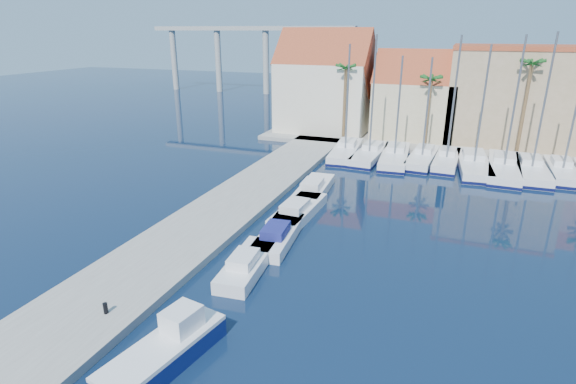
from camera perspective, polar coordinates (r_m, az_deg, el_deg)
name	(u,v)px	position (r m, az deg, el deg)	size (l,w,h in m)	color
ground	(231,383)	(20.16, -7.27, -22.89)	(260.00, 260.00, 0.00)	black
quay_west	(208,222)	(33.82, -10.15, -3.78)	(6.00, 77.00, 0.50)	gray
shore_north	(477,142)	(62.37, 22.86, 5.92)	(54.00, 16.00, 0.50)	gray
bollard	(106,308)	(24.46, -22.16, -13.50)	(0.23, 0.23, 0.57)	black
fishing_boat	(167,349)	(21.16, -15.17, -18.67)	(3.07, 6.24, 2.09)	navy
motorboat_west_0	(247,264)	(27.21, -5.26, -9.07)	(2.51, 6.24, 1.40)	white
motorboat_west_1	(278,235)	(30.71, -1.28, -5.44)	(2.74, 6.82, 1.40)	white
motorboat_west_2	(298,210)	(34.75, 1.28, -2.33)	(2.56, 7.24, 1.40)	white
motorboat_west_3	(314,188)	(39.65, 3.30, 0.50)	(2.69, 7.16, 1.40)	white
sailboat_0	(346,150)	(52.31, 7.38, 5.25)	(3.54, 10.44, 12.28)	white
sailboat_1	(371,153)	(51.43, 10.44, 4.85)	(3.20, 9.98, 13.24)	white
sailboat_2	(395,156)	(51.09, 13.42, 4.50)	(3.47, 10.69, 11.21)	white
sailboat_3	(423,157)	(51.25, 16.74, 4.25)	(3.17, 9.58, 11.10)	white
sailboat_4	(447,159)	(51.07, 19.52, 3.94)	(2.78, 9.00, 13.21)	white
sailboat_5	(473,164)	(50.58, 22.47, 3.36)	(3.84, 11.36, 12.39)	white
sailboat_6	(504,167)	(50.57, 25.71, 2.90)	(3.52, 11.46, 13.28)	white
sailboat_7	(531,169)	(51.11, 28.44, 2.64)	(2.92, 10.42, 13.54)	white
sailboat_8	(561,170)	(51.98, 31.39, 2.36)	(2.48, 9.05, 11.04)	white
building_0	(325,86)	(62.75, 4.75, 13.30)	(12.30, 9.00, 13.50)	beige
building_1	(415,99)	(60.68, 15.86, 11.24)	(10.30, 8.00, 11.00)	#C6B48B
building_2	(511,95)	(61.56, 26.43, 10.97)	(14.20, 10.20, 11.50)	tan
palm_0	(346,70)	(56.66, 7.36, 15.10)	(2.60, 2.60, 10.15)	brown
palm_1	(431,81)	(55.24, 17.71, 13.25)	(2.60, 2.60, 9.15)	brown
palm_2	(532,67)	(55.37, 28.55, 13.82)	(2.60, 2.60, 11.15)	brown
viaduct	(245,46)	(105.70, -5.50, 17.95)	(48.00, 2.20, 14.45)	#9E9E99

